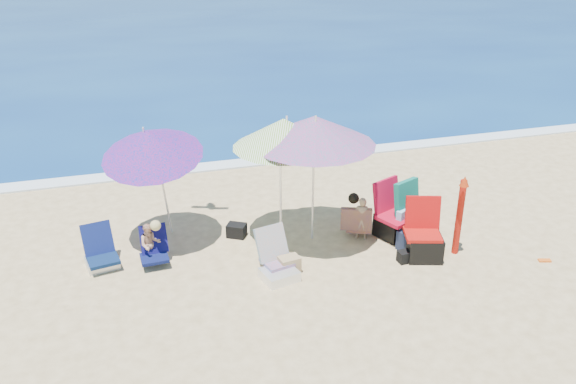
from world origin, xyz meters
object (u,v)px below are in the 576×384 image
object	(u,v)px
chair_rainbow	(277,264)
camp_chair_left	(424,241)
furled_umbrella	(460,211)
person_center	(359,218)
umbrella_striped	(284,133)
camp_chair_right	(396,216)
umbrella_turquoise	(314,130)
umbrella_blue	(151,144)
chair_navy	(101,256)
person_left	(151,244)

from	to	relation	value
chair_rainbow	camp_chair_left	size ratio (longest dim) A/B	0.85
chair_rainbow	camp_chair_left	xyz separation A→B (m)	(2.45, -0.14, 0.11)
furled_umbrella	person_center	world-z (taller)	furled_umbrella
furled_umbrella	umbrella_striped	bearing A→B (deg)	153.99
camp_chair_right	person_center	size ratio (longest dim) A/B	1.37
umbrella_turquoise	umbrella_blue	world-z (taller)	umbrella_turquoise
umbrella_striped	person_center	xyz separation A→B (m)	(1.27, -0.29, -1.57)
chair_navy	chair_rainbow	world-z (taller)	chair_rainbow
umbrella_blue	chair_rainbow	bearing A→B (deg)	-41.83
umbrella_turquoise	chair_navy	world-z (taller)	umbrella_turquoise
camp_chair_right	person_left	size ratio (longest dim) A/B	1.36
person_left	camp_chair_right	bearing A→B (deg)	-3.58
umbrella_turquoise	person_center	size ratio (longest dim) A/B	3.17
furled_umbrella	camp_chair_right	bearing A→B (deg)	129.70
furled_umbrella	umbrella_blue	bearing A→B (deg)	160.07
umbrella_blue	umbrella_striped	bearing A→B (deg)	-11.63
umbrella_turquoise	chair_navy	distance (m)	3.97
umbrella_striped	umbrella_blue	world-z (taller)	umbrella_blue
person_center	person_left	size ratio (longest dim) A/B	1.00
umbrella_blue	furled_umbrella	size ratio (longest dim) A/B	1.54
chair_navy	person_center	xyz separation A→B (m)	(4.32, -0.28, 0.20)
furled_umbrella	person_center	size ratio (longest dim) A/B	1.85
camp_chair_left	camp_chair_right	distance (m)	0.80
umbrella_turquoise	chair_rainbow	distance (m)	2.21
chair_rainbow	umbrella_blue	bearing A→B (deg)	138.17
chair_navy	umbrella_turquoise	bearing A→B (deg)	-3.03
umbrella_blue	chair_navy	bearing A→B (deg)	-155.35
umbrella_turquoise	camp_chair_right	world-z (taller)	umbrella_turquoise
camp_chair_left	person_left	distance (m)	4.42
umbrella_turquoise	camp_chair_right	size ratio (longest dim) A/B	2.32
umbrella_turquoise	chair_rainbow	world-z (taller)	umbrella_turquoise
umbrella_turquoise	chair_rainbow	xyz separation A→B (m)	(-0.87, -0.87, -1.83)
person_left	camp_chair_left	bearing A→B (deg)	-13.69
chair_navy	person_center	bearing A→B (deg)	-3.64
furled_umbrella	chair_rainbow	world-z (taller)	furled_umbrella
umbrella_turquoise	umbrella_striped	xyz separation A→B (m)	(-0.46, 0.20, -0.07)
chair_navy	camp_chair_left	bearing A→B (deg)	-13.25
chair_navy	person_left	xyz separation A→B (m)	(0.79, -0.15, 0.18)
umbrella_turquoise	person_left	world-z (taller)	umbrella_turquoise
umbrella_turquoise	furled_umbrella	xyz separation A→B (m)	(2.15, -1.07, -1.22)
umbrella_blue	chair_rainbow	xyz separation A→B (m)	(1.67, -1.50, -1.65)
umbrella_turquoise	person_left	bearing A→B (deg)	179.29
umbrella_striped	camp_chair_left	distance (m)	2.89
camp_chair_left	furled_umbrella	bearing A→B (deg)	-6.01
camp_chair_right	person_left	world-z (taller)	camp_chair_right
chair_rainbow	person_center	size ratio (longest dim) A/B	1.07
umbrella_blue	chair_navy	xyz separation A→B (m)	(-0.97, -0.44, -1.66)
chair_navy	furled_umbrella	bearing A→B (deg)	-12.54
furled_umbrella	camp_chair_left	distance (m)	0.76
umbrella_striped	umbrella_blue	distance (m)	2.13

